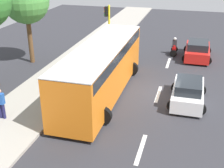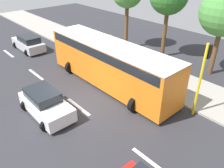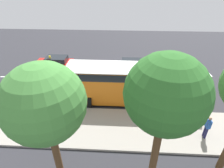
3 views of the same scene
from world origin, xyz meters
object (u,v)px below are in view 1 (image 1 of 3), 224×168
object	(u,v)px
motorcycle	(174,48)
pedestrian_near_signal	(1,103)
car_white	(188,92)
city_bus	(102,66)
traffic_light_corner	(108,25)
car_red	(197,50)
street_tree_south	(26,1)

from	to	relation	value
motorcycle	pedestrian_near_signal	bearing A→B (deg)	60.40
motorcycle	car_white	bearing A→B (deg)	99.91
city_bus	traffic_light_corner	size ratio (longest dim) A/B	2.44
car_red	city_bus	distance (m)	10.37
motorcycle	traffic_light_corner	bearing A→B (deg)	30.74
car_red	city_bus	size ratio (longest dim) A/B	0.38
car_white	street_tree_south	distance (m)	13.73
motorcycle	pedestrian_near_signal	size ratio (longest dim) A/B	0.91
street_tree_south	car_white	bearing A→B (deg)	162.20
city_bus	motorcycle	size ratio (longest dim) A/B	7.19
pedestrian_near_signal	car_red	bearing A→B (deg)	-126.35
car_white	traffic_light_corner	bearing A→B (deg)	-42.01
motorcycle	street_tree_south	distance (m)	12.70
car_white	street_tree_south	bearing A→B (deg)	-17.80
city_bus	motorcycle	xyz separation A→B (m)	(-3.67, -9.14, -1.20)
city_bus	street_tree_south	size ratio (longest dim) A/B	1.66
pedestrian_near_signal	street_tree_south	xyz separation A→B (m)	(3.10, -8.72, 3.80)
traffic_light_corner	pedestrian_near_signal	bearing A→B (deg)	75.74
car_white	traffic_light_corner	world-z (taller)	traffic_light_corner
pedestrian_near_signal	street_tree_south	bearing A→B (deg)	-70.42
motorcycle	traffic_light_corner	size ratio (longest dim) A/B	0.34
city_bus	street_tree_south	xyz separation A→B (m)	(7.22, -4.14, 3.02)
pedestrian_near_signal	car_white	bearing A→B (deg)	-153.27
city_bus	street_tree_south	world-z (taller)	street_tree_south
pedestrian_near_signal	street_tree_south	distance (m)	10.00
car_white	city_bus	distance (m)	5.37
car_white	motorcycle	size ratio (longest dim) A/B	2.55
motorcycle	pedestrian_near_signal	distance (m)	15.78
car_red	traffic_light_corner	bearing A→B (deg)	19.79
car_white	motorcycle	distance (m)	9.13
pedestrian_near_signal	traffic_light_corner	size ratio (longest dim) A/B	0.38
motorcycle	pedestrian_near_signal	xyz separation A→B (m)	(7.79, 13.71, 0.42)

